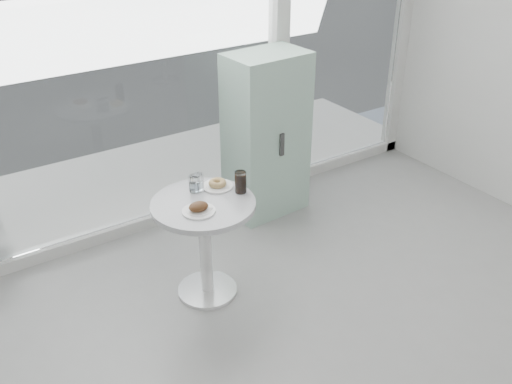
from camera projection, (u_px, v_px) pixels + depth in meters
storefront at (194, 20)px, 4.49m from camera, size 5.00×0.14×3.00m
main_table at (204, 229)px, 3.98m from camera, size 0.72×0.72×0.77m
patio_deck at (160, 174)px, 5.86m from camera, size 5.60×1.60×0.05m
mint_cabinet at (266, 135)px, 4.97m from camera, size 0.70×0.49×1.45m
plate_fritter at (199, 208)px, 3.75m from camera, size 0.22×0.22×0.07m
plate_donut at (217, 184)px, 4.05m from camera, size 0.22×0.22×0.05m
water_tumbler_a at (194, 185)px, 3.98m from camera, size 0.07×0.07×0.12m
water_tumbler_b at (198, 183)px, 4.00m from camera, size 0.08×0.08×0.12m
cola_glass at (241, 183)px, 3.96m from camera, size 0.08×0.08×0.16m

